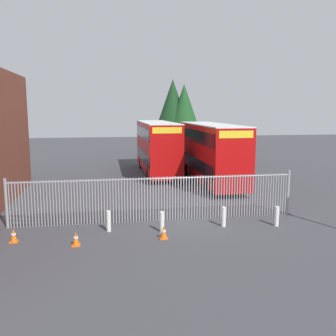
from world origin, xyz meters
name	(u,v)px	position (x,y,z in m)	size (l,w,h in m)	color
ground_plane	(159,187)	(0.00, 8.00, 0.00)	(100.00, 100.00, 0.00)	#3D3D42
palisade_fence	(156,198)	(-1.28, 0.00, 1.18)	(14.08, 0.14, 2.35)	gray
double_decker_bus_near_gate	(211,151)	(4.04, 8.87, 2.42)	(2.54, 10.81, 4.42)	#B70C0C
double_decker_bus_behind_fence_left	(157,145)	(0.69, 13.87, 2.42)	(2.54, 10.81, 4.42)	#B70C0C
bollard_near_left	(109,221)	(-3.61, -1.27, 0.47)	(0.20, 0.20, 0.95)	silver
bollard_center_front	(162,222)	(-1.24, -1.80, 0.47)	(0.20, 0.20, 0.95)	silver
bollard_near_right	(224,217)	(1.74, -1.45, 0.47)	(0.20, 0.20, 0.95)	silver
bollard_far_right	(277,216)	(4.25, -1.78, 0.47)	(0.20, 0.20, 0.95)	silver
traffic_cone_by_gate	(76,239)	(-4.93, -2.89, 0.29)	(0.34, 0.34, 0.59)	orange
traffic_cone_mid_forecourt	(164,232)	(-1.30, -2.65, 0.29)	(0.34, 0.34, 0.59)	orange
traffic_cone_near_kerb	(14,235)	(-7.52, -2.04, 0.29)	(0.34, 0.34, 0.59)	orange
tree_tall_back	(173,106)	(4.50, 27.41, 5.87)	(4.49, 4.49, 9.09)	#4C3823
tree_short_side	(184,112)	(5.72, 26.50, 5.19)	(4.57, 4.57, 8.47)	#4C3823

